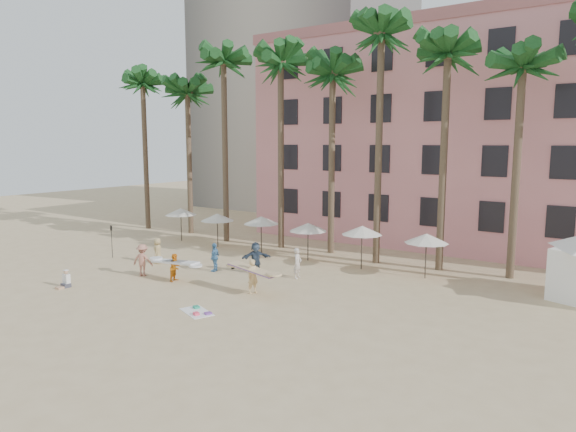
# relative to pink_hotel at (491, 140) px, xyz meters

# --- Properties ---
(ground) EXTENTS (120.00, 120.00, 0.00)m
(ground) POSITION_rel_pink_hotel_xyz_m (-7.00, -26.00, -8.00)
(ground) COLOR #D1B789
(ground) RESTS_ON ground
(pink_hotel) EXTENTS (35.00, 14.00, 16.00)m
(pink_hotel) POSITION_rel_pink_hotel_xyz_m (0.00, 0.00, 0.00)
(pink_hotel) COLOR pink
(pink_hotel) RESTS_ON ground
(palm_row) EXTENTS (44.40, 5.40, 16.30)m
(palm_row) POSITION_rel_pink_hotel_xyz_m (-6.49, -11.00, 4.97)
(palm_row) COLOR brown
(palm_row) RESTS_ON ground
(umbrella_row) EXTENTS (22.50, 2.70, 2.73)m
(umbrella_row) POSITION_rel_pink_hotel_xyz_m (-10.00, -13.50, -5.67)
(umbrella_row) COLOR #332B23
(umbrella_row) RESTS_ON ground
(beach_towel) EXTENTS (2.04, 1.58, 0.14)m
(beach_towel) POSITION_rel_pink_hotel_xyz_m (-6.47, -25.28, -7.97)
(beach_towel) COLOR white
(beach_towel) RESTS_ON ground
(carrier_yellow) EXTENTS (3.05, 1.02, 1.82)m
(carrier_yellow) POSITION_rel_pink_hotel_xyz_m (-6.27, -21.45, -6.98)
(carrier_yellow) COLOR #D9B57A
(carrier_yellow) RESTS_ON ground
(carrier_white) EXTENTS (3.16, 0.87, 1.58)m
(carrier_white) POSITION_rel_pink_hotel_xyz_m (-11.38, -22.10, -7.13)
(carrier_white) COLOR orange
(carrier_white) RESTS_ON ground
(beachgoers) EXTENTS (10.23, 5.69, 1.90)m
(beachgoers) POSITION_rel_pink_hotel_xyz_m (-11.22, -19.73, -7.08)
(beachgoers) COLOR tan
(beachgoers) RESTS_ON ground
(paddle) EXTENTS (0.18, 0.04, 2.23)m
(paddle) POSITION_rel_pink_hotel_xyz_m (-19.36, -20.46, -6.59)
(paddle) COLOR black
(paddle) RESTS_ON ground
(seated_man) EXTENTS (0.42, 0.74, 0.96)m
(seated_man) POSITION_rel_pink_hotel_xyz_m (-15.30, -26.44, -7.67)
(seated_man) COLOR #3F3F4C
(seated_man) RESTS_ON ground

